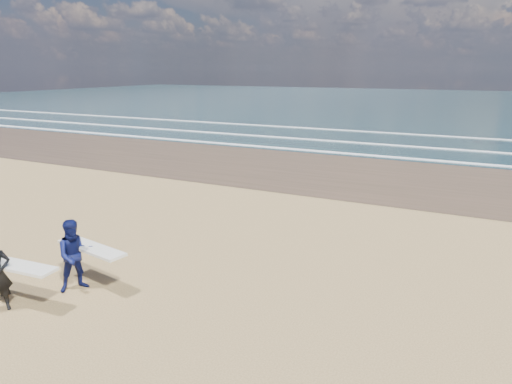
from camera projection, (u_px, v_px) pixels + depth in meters
The scene contains 1 object.
surfer_far at pixel (76, 255), 11.47m from camera, with size 2.26×1.36×1.86m.
Camera 1 is at (9.72, -6.33, 5.48)m, focal length 32.00 mm.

